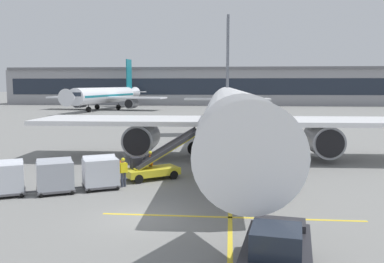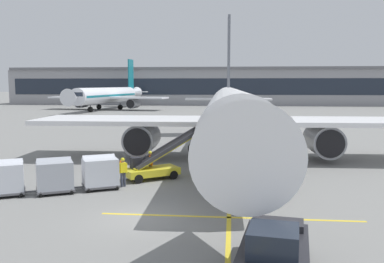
{
  "view_description": "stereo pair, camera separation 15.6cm",
  "coord_description": "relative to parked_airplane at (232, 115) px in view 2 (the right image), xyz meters",
  "views": [
    {
      "loc": [
        3.98,
        -17.85,
        6.03
      ],
      "look_at": [
        1.44,
        9.68,
        2.87
      ],
      "focal_mm": 38.71,
      "sensor_mm": 36.0,
      "label": 1
    },
    {
      "loc": [
        4.13,
        -17.84,
        6.03
      ],
      "look_at": [
        1.44,
        9.68,
        2.87
      ],
      "focal_mm": 38.71,
      "sensor_mm": 36.0,
      "label": 2
    }
  ],
  "objects": [
    {
      "name": "belt_loader",
      "position": [
        -4.84,
        -7.82,
        -2.68
      ],
      "size": [
        5.03,
        3.99,
        3.16
      ],
      "color": "gold",
      "rests_on": "ground"
    },
    {
      "name": "terminal_building",
      "position": [
        2.17,
        94.64,
        1.83
      ],
      "size": [
        136.79,
        21.91,
        10.91
      ],
      "color": "#939399",
      "rests_on": "ground"
    },
    {
      "name": "distant_airplane",
      "position": [
        -29.3,
        62.17,
        -0.21
      ],
      "size": [
        28.85,
        37.92,
        12.68
      ],
      "color": "silver",
      "rests_on": "ground"
    },
    {
      "name": "apron_guidance_line_lead_in",
      "position": [
        -0.04,
        -0.74,
        -3.57
      ],
      "size": [
        0.2,
        110.0,
        0.01
      ],
      "color": "yellow",
      "rests_on": "ground"
    },
    {
      "name": "pushback_tug",
      "position": [
        1.41,
        -20.95,
        -2.74
      ],
      "size": [
        2.77,
        4.68,
        1.83
      ],
      "color": "#232328",
      "rests_on": "ground"
    },
    {
      "name": "apron_guidance_line_stop_bar",
      "position": [
        0.02,
        -15.22,
        -3.57
      ],
      "size": [
        12.0,
        0.2,
        0.01
      ],
      "color": "yellow",
      "rests_on": "ground"
    },
    {
      "name": "baggage_cart_second",
      "position": [
        -9.76,
        -11.81,
        -2.57
      ],
      "size": [
        2.78,
        2.34,
        1.91
      ],
      "color": "#515156",
      "rests_on": "ground"
    },
    {
      "name": "ground_crew_by_carts",
      "position": [
        -5.21,
        -7.53,
        -2.57
      ],
      "size": [
        0.41,
        0.49,
        1.74
      ],
      "color": "#514C42",
      "rests_on": "ground"
    },
    {
      "name": "parked_airplane",
      "position": [
        0.0,
        0.0,
        0.0
      ],
      "size": [
        31.74,
        42.03,
        13.93
      ],
      "color": "white",
      "rests_on": "ground"
    },
    {
      "name": "ground_plane",
      "position": [
        -4.07,
        -15.71,
        -3.57
      ],
      "size": [
        600.0,
        600.0,
        0.0
      ],
      "primitive_type": "plane",
      "color": "slate"
    },
    {
      "name": "baggage_cart_lead",
      "position": [
        -7.53,
        -10.65,
        -2.57
      ],
      "size": [
        2.78,
        2.34,
        1.91
      ],
      "color": "#515156",
      "rests_on": "ground"
    },
    {
      "name": "baggage_cart_third",
      "position": [
        -12.21,
        -12.64,
        -2.57
      ],
      "size": [
        2.78,
        2.34,
        1.91
      ],
      "color": "#515156",
      "rests_on": "ground"
    },
    {
      "name": "safety_cone_wingtip",
      "position": [
        -7.0,
        -4.31,
        -3.27
      ],
      "size": [
        0.55,
        0.55,
        0.62
      ],
      "color": "black",
      "rests_on": "ground"
    },
    {
      "name": "safety_cone_engine_keepout",
      "position": [
        -7.91,
        -4.94,
        -3.25
      ],
      "size": [
        0.58,
        0.58,
        0.66
      ],
      "color": "black",
      "rests_on": "ground"
    },
    {
      "name": "ground_crew_by_loader",
      "position": [
        -6.33,
        -10.12,
        -2.57
      ],
      "size": [
        0.46,
        0.43,
        1.74
      ],
      "color": "#333847",
      "rests_on": "ground"
    }
  ]
}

